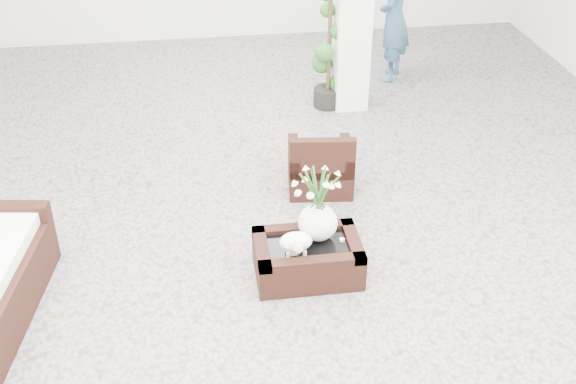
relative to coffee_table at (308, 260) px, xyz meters
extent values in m
plane|color=gray|center=(-0.11, 0.48, -0.16)|extent=(11.00, 11.00, 0.00)
cube|color=black|center=(0.00, 0.00, 0.00)|extent=(0.90, 0.60, 0.31)
ellipsoid|color=white|center=(-0.12, -0.10, 0.26)|extent=(0.28, 0.23, 0.21)
cylinder|color=white|center=(0.30, 0.02, 0.17)|extent=(0.04, 0.04, 0.03)
cube|color=black|center=(0.37, 1.41, 0.19)|extent=(0.71, 0.69, 0.69)
imported|color=#2E5368|center=(1.83, 4.05, 0.69)|extent=(0.64, 0.73, 1.69)
camera|label=1|loc=(-0.87, -4.81, 3.80)|focal=44.63mm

